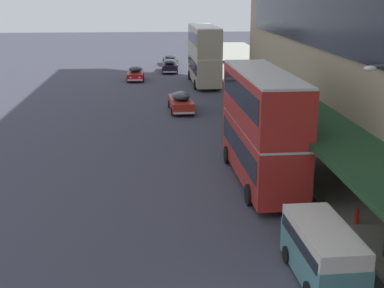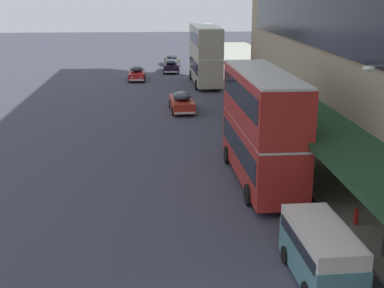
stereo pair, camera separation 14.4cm
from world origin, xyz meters
name	(u,v)px [view 1 (the left image)]	position (x,y,z in m)	size (l,w,h in m)	color
transit_bus_kerbside_front	(204,53)	(3.79, 43.50, 3.31)	(2.90, 9.96, 6.13)	tan
transit_bus_kerbside_rear	(262,124)	(3.78, 13.07, 3.12)	(2.85, 9.83, 5.77)	#AF2620
sedan_oncoming_front	(170,60)	(0.78, 59.14, 0.71)	(2.00, 4.35, 1.42)	#25341A
sedan_far_back	(136,73)	(-3.56, 46.82, 0.76)	(1.86, 4.48, 1.56)	#AB1A1B
sedan_trailing_near	(170,66)	(0.50, 52.66, 0.80)	(2.09, 4.95, 1.62)	black
sedan_lead_near	(181,102)	(0.61, 30.41, 0.80)	(2.05, 5.05, 1.64)	#AA2819
vw_van	(322,248)	(3.95, 3.32, 1.10)	(2.01, 4.60, 1.96)	teal
fire_hydrant	(357,216)	(6.74, 7.26, 0.49)	(0.20, 0.40, 0.70)	red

